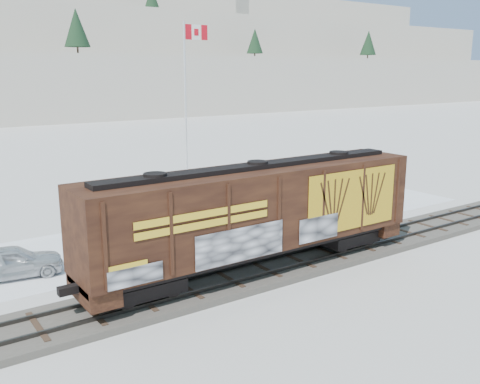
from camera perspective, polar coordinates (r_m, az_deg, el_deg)
ground at (r=24.77m, az=2.50°, el=-8.72°), size 500.00×500.00×0.00m
rail_track at (r=24.72m, az=2.50°, el=-8.40°), size 50.00×3.40×0.43m
parking_strip at (r=30.72m, az=-6.02°, el=-4.42°), size 40.00×8.00×0.03m
hopper_railcar at (r=23.60m, az=1.87°, el=-2.03°), size 16.28×3.06×4.73m
flagpole at (r=37.70m, az=-5.61°, el=5.96°), size 2.30×0.90×12.32m
car_silver at (r=26.10m, az=-23.17°, el=-6.85°), size 4.55×2.38×1.48m
car_white at (r=29.75m, az=-2.18°, el=-3.47°), size 4.59×2.66×1.43m
car_dark at (r=34.56m, az=9.31°, el=-1.46°), size 4.52×2.26×1.26m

